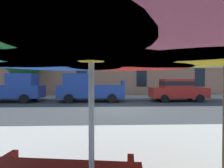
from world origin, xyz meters
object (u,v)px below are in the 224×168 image
object	(u,v)px
street_tree_left	(24,62)
pickup_blue	(12,89)
pickup_blue_midblock	(88,89)
patio_umbrella	(91,41)
sedan_red	(177,89)

from	to	relation	value
street_tree_left	pickup_blue	bearing A→B (deg)	-82.01
pickup_blue_midblock	street_tree_left	distance (m)	7.63
street_tree_left	patio_umbrella	size ratio (longest dim) A/B	1.29
pickup_blue_midblock	sedan_red	distance (m)	7.11
sedan_red	street_tree_left	bearing A→B (deg)	165.72
street_tree_left	patio_umbrella	distance (m)	17.84
pickup_blue	sedan_red	world-z (taller)	pickup_blue
street_tree_left	sedan_red	bearing A→B (deg)	-14.28
pickup_blue_midblock	sedan_red	bearing A→B (deg)	-0.00
sedan_red	patio_umbrella	bearing A→B (deg)	-115.27
pickup_blue_midblock	patio_umbrella	distance (m)	12.79
pickup_blue	pickup_blue_midblock	bearing A→B (deg)	0.00
pickup_blue_midblock	patio_umbrella	bearing A→B (deg)	-85.00
pickup_blue	sedan_red	size ratio (longest dim) A/B	1.16
pickup_blue_midblock	sedan_red	world-z (taller)	pickup_blue_midblock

